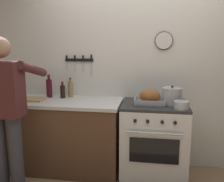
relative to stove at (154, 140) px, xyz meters
The scene contains 11 objects.
wall_back 0.95m from the stove, 121.30° to the left, with size 6.00×0.13×2.60m.
counter_block 1.42m from the stove, behind, with size 2.03×0.65×0.90m.
stove is the anchor object (origin of this frame).
person_cook 1.71m from the stove, 158.43° to the right, with size 0.51×0.63×1.66m.
roasting_pan 0.53m from the stove, 156.55° to the right, with size 0.35×0.26×0.18m.
stock_pot 0.58m from the stove, ahead, with size 0.23×0.23×0.22m.
saucepan 0.60m from the stove, 36.16° to the right, with size 0.16×0.16×0.09m.
cutting_board 1.60m from the stove, behind, with size 0.36×0.24×0.02m, color tan.
bottle_wine_red 1.49m from the stove, behind, with size 0.07×0.07×0.30m.
bottle_vinegar 1.24m from the stove, 169.38° to the left, with size 0.06×0.06×0.25m.
bottle_soy_sauce 1.30m from the stove, behind, with size 0.06×0.06×0.21m.
Camera 1 is at (0.18, -1.91, 1.59)m, focal length 40.21 mm.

